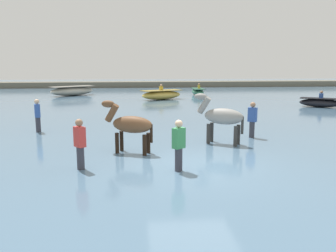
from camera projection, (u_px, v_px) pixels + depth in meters
ground_plane at (193, 174)px, 9.76m from camera, size 120.00×120.00×0.00m
water_surface at (163, 117)px, 19.54m from camera, size 90.00×90.00×0.26m
horse_lead_grey at (222, 118)px, 12.22m from camera, size 1.73×1.29×2.02m
horse_trailing_bay at (130, 126)px, 10.96m from camera, size 1.72×1.01×1.91m
boat_near_starboard at (161, 95)px, 27.62m from camera, size 3.59×2.55×1.22m
boat_far_inshore at (198, 92)px, 31.69m from camera, size 1.10×2.83×1.07m
boat_far_offshore at (72, 91)px, 31.05m from camera, size 4.09×3.43×0.83m
boat_distant_east at (321, 103)px, 22.79m from camera, size 2.76×2.22×1.07m
person_onlooker_right at (38, 117)px, 14.40m from camera, size 0.30×0.37×1.63m
person_spectator_far at (80, 147)px, 9.28m from camera, size 0.35×0.38×1.63m
person_wading_mid at (252, 122)px, 13.31m from camera, size 0.38×0.35×1.63m
person_wading_close at (179, 149)px, 9.12m from camera, size 0.38×0.35×1.63m
far_shoreline at (147, 85)px, 42.54m from camera, size 80.00×2.40×0.92m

